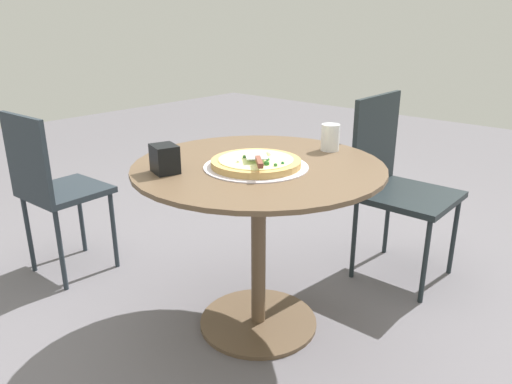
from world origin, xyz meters
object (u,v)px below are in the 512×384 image
Objects in this scene: patio_table at (259,207)px; drinking_cup at (330,137)px; pizza_on_tray at (256,163)px; pizza_server at (258,159)px; patio_chair_near at (394,176)px; patio_chair_far at (51,183)px; napkin_dispenser at (165,159)px.

patio_table is 0.44m from drinking_cup.
pizza_server is at bearing -43.63° from pizza_on_tray.
patio_chair_near is at bearing 77.96° from drinking_cup.
patio_chair_near is at bearing 82.91° from pizza_server.
patio_chair_near reaches higher than pizza_on_tray.
pizza_server is at bearing -50.18° from patio_table.
patio_chair_far is at bearing -161.89° from patio_table.
napkin_dispenser is 1.22m from patio_chair_near.
napkin_dispenser is at bearing -139.73° from pizza_server.
patio_chair_near is (0.10, 0.45, -0.26)m from drinking_cup.
patio_chair_far reaches higher than pizza_on_tray.
drinking_cup is at bearing -102.04° from patio_chair_near.
patio_chair_far reaches higher than drinking_cup.
patio_chair_near is (0.19, 0.82, -0.03)m from patio_table.
drinking_cup is 0.12× the size of patio_chair_near.
pizza_server reaches higher than pizza_on_tray.
patio_chair_far is (-1.15, -0.71, -0.29)m from drinking_cup.
patio_chair_far reaches higher than napkin_dispenser.
pizza_server is 0.20× the size of patio_chair_near.
pizza_on_tray reaches higher than patio_table.
drinking_cup reaches higher than napkin_dispenser.
patio_chair_near reaches higher than patio_table.
patio_table is 0.84m from patio_chair_near.
drinking_cup is 0.54m from patio_chair_near.
drinking_cup is at bearing 79.89° from pizza_on_tray.
drinking_cup is (0.02, 0.45, 0.00)m from pizza_server.
patio_table is 0.43m from napkin_dispenser.
patio_table is 8.70× the size of drinking_cup.
pizza_on_tray is 0.35m from napkin_dispenser.
patio_chair_far is at bearing -159.70° from napkin_dispenser.
pizza_on_tray is 0.41m from drinking_cup.
patio_table is 0.20m from pizza_on_tray.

